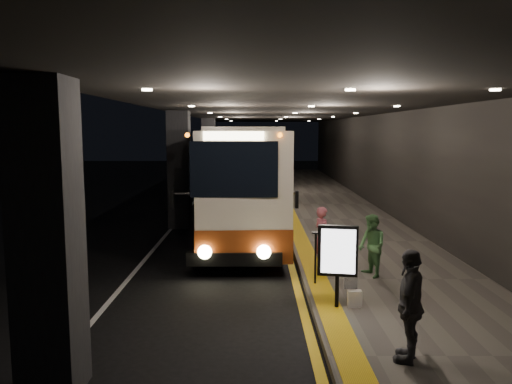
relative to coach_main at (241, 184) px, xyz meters
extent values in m
plane|color=black|center=(-0.85, -3.02, -1.76)|extent=(90.00, 90.00, 0.00)
cube|color=silver|center=(-2.65, 1.98, -1.76)|extent=(0.12, 50.00, 0.01)
cube|color=gold|center=(1.50, 1.98, -1.76)|extent=(0.18, 50.00, 0.01)
cube|color=#514C44|center=(3.90, 1.98, -1.69)|extent=(4.50, 50.00, 0.15)
cube|color=gold|center=(2.00, 1.98, -1.60)|extent=(0.50, 50.00, 0.01)
cube|color=black|center=(6.15, 1.98, 1.24)|extent=(0.10, 50.00, 6.00)
cube|color=black|center=(-2.35, -11.02, 0.44)|extent=(0.80, 0.80, 4.40)
cube|color=black|center=(-2.35, 0.98, 0.44)|extent=(0.80, 0.80, 4.40)
cube|color=black|center=(-2.35, 12.98, 0.44)|extent=(0.80, 0.80, 4.40)
cube|color=black|center=(1.65, 1.98, 2.84)|extent=(9.00, 50.00, 0.40)
cube|color=beige|center=(0.00, 0.02, 0.27)|extent=(2.89, 11.67, 3.28)
cube|color=brown|center=(0.00, 0.02, -0.94)|extent=(2.91, 11.69, 0.87)
cube|color=black|center=(0.00, -5.80, 0.99)|extent=(2.12, 0.15, 1.35)
cube|color=black|center=(0.00, -5.72, -1.23)|extent=(2.37, 0.35, 0.34)
cylinder|color=black|center=(-1.09, -3.65, -1.28)|extent=(0.27, 0.97, 0.97)
cylinder|color=black|center=(1.09, -3.65, -1.28)|extent=(0.27, 0.97, 0.97)
cylinder|color=black|center=(-1.09, 3.88, -1.28)|extent=(0.27, 0.97, 0.97)
cylinder|color=black|center=(1.09, 3.88, -1.28)|extent=(0.27, 0.97, 0.97)
sphere|color=#FFEAA5|center=(-0.72, -5.81, -1.04)|extent=(0.35, 0.35, 0.35)
sphere|color=#FFEAA5|center=(0.72, -5.81, -1.04)|extent=(0.35, 0.35, 0.35)
cube|color=#FFF2BF|center=(0.00, -5.81, 1.79)|extent=(1.45, 0.11, 0.21)
cube|color=beige|center=(0.22, 12.14, 0.31)|extent=(2.80, 11.88, 3.35)
cube|color=brown|center=(0.22, 12.14, -0.92)|extent=(2.82, 11.90, 0.89)
cube|color=black|center=(0.22, 6.21, 1.05)|extent=(2.17, 0.12, 1.38)
cube|color=black|center=(0.22, 6.29, -1.22)|extent=(2.42, 0.32, 0.34)
cylinder|color=black|center=(-0.89, 8.40, -1.27)|extent=(0.28, 0.98, 0.98)
cylinder|color=black|center=(1.33, 8.40, -1.27)|extent=(0.28, 0.98, 0.98)
cylinder|color=black|center=(-0.89, 16.08, -1.27)|extent=(0.28, 0.98, 0.98)
cylinder|color=black|center=(1.33, 16.08, -1.27)|extent=(0.28, 0.98, 0.98)
imported|color=#CB5E70|center=(2.27, -4.92, -0.83)|extent=(0.57, 0.67, 1.56)
imported|color=#467A44|center=(3.33, -5.97, -0.85)|extent=(0.66, 0.84, 1.52)
imported|color=#49484D|center=(2.88, -10.40, -0.73)|extent=(0.91, 1.16, 1.77)
cube|color=black|center=(2.65, -6.88, -1.42)|extent=(0.31, 0.14, 0.37)
cube|color=silver|center=(2.52, -8.05, -1.44)|extent=(0.27, 0.16, 0.34)
cylinder|color=black|center=(2.15, -8.08, -1.28)|extent=(0.08, 0.08, 0.65)
cube|color=black|center=(2.15, -8.08, -0.45)|extent=(0.80, 0.23, 1.02)
cube|color=white|center=(2.15, -8.14, -0.45)|extent=(0.66, 0.13, 0.88)
cylinder|color=black|center=(1.90, -6.54, -1.01)|extent=(0.05, 0.05, 1.20)
camera|label=1|loc=(0.51, -17.74, 1.93)|focal=35.00mm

